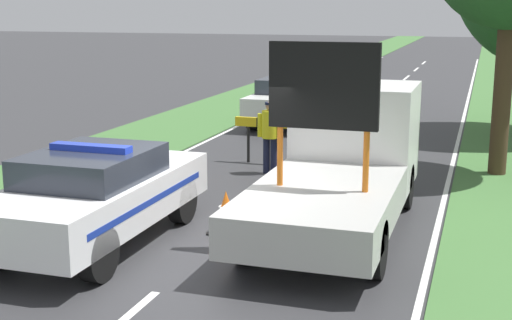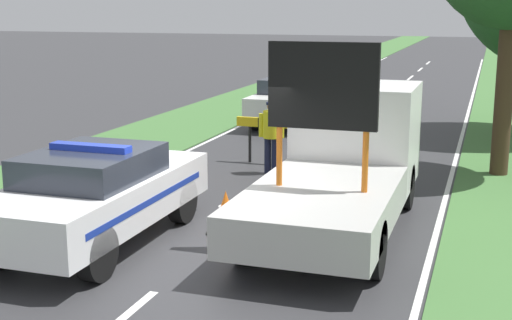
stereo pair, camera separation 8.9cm
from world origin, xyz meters
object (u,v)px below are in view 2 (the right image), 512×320
traffic_cone_near_police (226,212)px  queued_car_sedan_black (344,82)px  traffic_cone_near_truck (343,153)px  traffic_cone_lane_edge (143,177)px  road_barrier (302,128)px  traffic_cone_centre_front (186,166)px  work_truck (344,159)px  police_officer (271,131)px  queued_car_van_white (292,99)px  traffic_cone_behind_barrier (293,168)px  police_car (97,193)px  pedestrian_civilian (322,132)px

traffic_cone_near_police → queued_car_sedan_black: queued_car_sedan_black is taller
traffic_cone_near_truck → traffic_cone_lane_edge: traffic_cone_lane_edge is taller
road_barrier → traffic_cone_centre_front: 3.00m
work_truck → queued_car_sedan_black: (-3.17, 15.82, -0.34)m
police_officer → traffic_cone_centre_front: size_ratio=2.57×
traffic_cone_near_truck → traffic_cone_lane_edge: size_ratio=0.94×
work_truck → traffic_cone_near_police: 2.24m
road_barrier → police_officer: bearing=-114.2°
traffic_cone_lane_edge → queued_car_van_white: (0.58, 9.01, 0.48)m
work_truck → traffic_cone_lane_edge: size_ratio=9.44×
traffic_cone_near_police → traffic_cone_behind_barrier: traffic_cone_near_police is taller
police_car → queued_car_van_white: 12.07m
traffic_cone_behind_barrier → queued_car_sedan_black: (-1.66, 13.55, 0.42)m
queued_car_van_white → road_barrier: bearing=107.8°
police_car → traffic_cone_behind_barrier: police_car is taller
traffic_cone_near_police → work_truck: bearing=36.3°
road_barrier → traffic_cone_near_truck: size_ratio=5.57×
traffic_cone_near_truck → pedestrian_civilian: bearing=-110.6°
work_truck → police_officer: 3.76m
traffic_cone_centre_front → pedestrian_civilian: bearing=32.6°
road_barrier → police_officer: size_ratio=1.97×
road_barrier → traffic_cone_lane_edge: size_ratio=5.22×
road_barrier → traffic_cone_lane_edge: (-2.41, -3.31, -0.60)m
work_truck → queued_car_van_white: bearing=-68.5°
pedestrian_civilian → traffic_cone_centre_front: (-2.58, -1.65, -0.61)m
police_car → road_barrier: (1.63, 6.37, 0.10)m
traffic_cone_near_police → traffic_cone_centre_front: size_ratio=1.12×
work_truck → traffic_cone_centre_front: (-3.78, 1.83, -0.78)m
work_truck → traffic_cone_near_truck: 4.51m
police_officer → queued_car_sedan_black: bearing=-59.0°
work_truck → traffic_cone_lane_edge: (-4.19, 0.68, -0.79)m
police_officer → traffic_cone_near_truck: (1.36, 1.32, -0.68)m
police_officer → traffic_cone_behind_barrier: (0.72, -0.76, -0.63)m
police_car → queued_car_van_white: (-0.20, 12.07, -0.02)m
traffic_cone_near_truck → traffic_cone_behind_barrier: traffic_cone_behind_barrier is taller
work_truck → traffic_cone_behind_barrier: work_truck is taller
traffic_cone_near_truck → queued_car_sedan_black: queued_car_sedan_black is taller
traffic_cone_near_police → traffic_cone_centre_front: traffic_cone_near_police is taller
traffic_cone_lane_edge → queued_car_van_white: size_ratio=0.14×
police_officer → work_truck: bearing=153.2°
pedestrian_civilian → traffic_cone_lane_edge: pedestrian_civilian is taller
pedestrian_civilian → traffic_cone_near_truck: bearing=65.6°
pedestrian_civilian → traffic_cone_lane_edge: bearing=-140.7°
work_truck → traffic_cone_behind_barrier: bearing=-55.2°
traffic_cone_near_police → queued_car_van_white: 11.10m
traffic_cone_centre_front → police_officer: bearing=37.9°
road_barrier → police_officer: police_officer is taller
queued_car_sedan_black → work_truck: bearing=101.3°
police_car → traffic_cone_lane_edge: (-0.78, 3.06, -0.51)m
pedestrian_civilian → traffic_cone_centre_front: 3.12m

